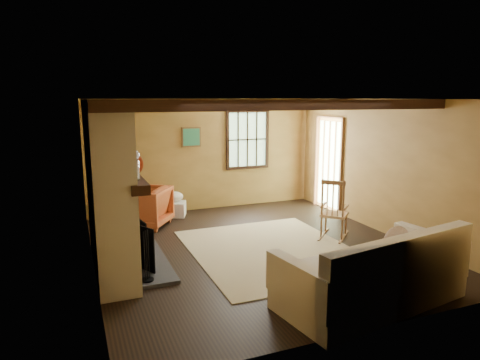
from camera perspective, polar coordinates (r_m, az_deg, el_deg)
name	(u,v)px	position (r m, az deg, el deg)	size (l,w,h in m)	color
ground	(255,248)	(7.09, 2.05, -9.04)	(5.50, 5.50, 0.00)	black
room_envelope	(262,146)	(7.04, 2.94, 4.49)	(5.02, 5.52, 2.44)	#AF833E
fireplace	(110,193)	(6.25, -16.89, -1.71)	(1.02, 2.30, 2.40)	brown
rug	(272,250)	(7.00, 4.24, -9.31)	(2.50, 3.00, 0.01)	tan
rocking_chair	(334,213)	(7.66, 12.39, -4.29)	(0.82, 0.82, 1.05)	tan
sofa	(375,277)	(5.42, 17.57, -12.25)	(2.45, 1.38, 0.94)	white
firewood_pile	(114,214)	(8.94, -16.49, -4.35)	(0.75, 0.14, 0.27)	#513323
laundry_basket	(173,209)	(8.99, -8.91, -3.85)	(0.50, 0.38, 0.30)	white
basket_pillow	(173,197)	(8.93, -8.96, -2.24)	(0.44, 0.35, 0.22)	white
armchair	(145,207)	(8.34, -12.49, -3.50)	(0.82, 0.84, 0.77)	#BF6026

